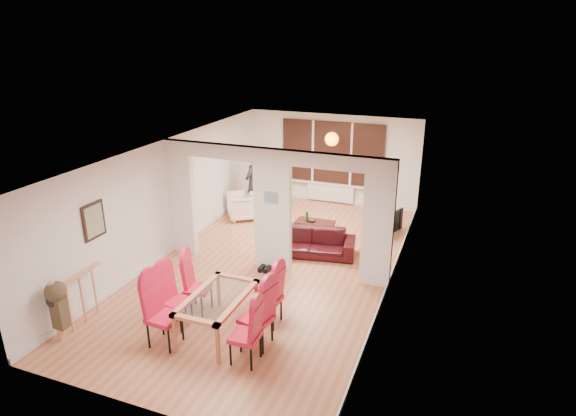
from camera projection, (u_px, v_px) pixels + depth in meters
The scene contains 24 objects.
floor at pixel (273, 266), 10.44m from camera, with size 5.00×9.00×0.01m, color #BF734D.
room_walls at pixel (273, 210), 9.99m from camera, with size 5.00×9.00×2.60m, color silver, non-canonical shape.
divider_wall at pixel (273, 210), 9.99m from camera, with size 5.00×0.18×2.60m, color white.
bay_window_blinds at pixel (332, 153), 13.81m from camera, with size 3.00×0.08×1.80m, color black.
radiator at pixel (330, 193), 14.19m from camera, with size 1.40×0.08×0.50m, color white.
pendant_light at pixel (332, 139), 12.48m from camera, with size 0.36×0.36×0.36m, color orange.
stair_newel at pixel (79, 296), 8.19m from camera, with size 0.40×1.20×1.10m, color tan, non-canonical shape.
wall_poster at pixel (94, 221), 8.61m from camera, with size 0.04×0.52×0.67m, color gray.
pillar_photo at pixel (271, 198), 9.80m from camera, with size 0.30×0.03×0.25m, color #4C8CD8.
dining_table at pixel (218, 315), 8.00m from camera, with size 0.85×1.52×0.71m, color #B96B44, non-canonical shape.
dining_chair_la at pixel (164, 313), 7.64m from camera, with size 0.47×0.47×1.16m, color red, non-canonical shape.
dining_chair_lb at pixel (176, 298), 8.16m from camera, with size 0.43×0.43×1.07m, color red, non-canonical shape.
dining_chair_lc at pixel (197, 285), 8.58m from camera, with size 0.43×0.43×1.07m, color red, non-canonical shape.
dining_chair_ra at pixel (245, 332), 7.25m from camera, with size 0.42×0.42×1.06m, color red, non-canonical shape.
dining_chair_rb at pixel (256, 314), 7.62m from camera, with size 0.46×0.46×1.15m, color red, non-canonical shape.
dining_chair_rc at pixel (267, 295), 8.21m from camera, with size 0.44×0.44×1.11m, color red, non-canonical shape.
sofa at pixel (311, 242), 10.90m from camera, with size 1.98×0.78×0.58m, color black.
armchair at pixel (243, 206), 12.97m from camera, with size 0.78×0.76×0.71m, color #F2DFCD.
person at pixel (254, 183), 13.16m from camera, with size 0.42×0.64×1.74m, color black.
television at pixel (388, 222), 12.05m from camera, with size 0.13×0.99×0.57m, color black.
coffee_table at pixel (315, 225), 12.30m from camera, with size 0.98×0.49×0.23m, color #361812, non-canonical shape.
bottle at pixel (307, 216), 12.22m from camera, with size 0.07×0.07×0.27m, color #143F19.
bowl at pixel (311, 221), 12.25m from camera, with size 0.20×0.20×0.05m, color #361812.
shoes at pixel (265, 269), 10.20m from camera, with size 0.22×0.24×0.09m, color black, non-canonical shape.
Camera 1 is at (3.63, -8.63, 4.79)m, focal length 30.00 mm.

